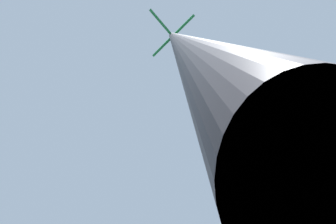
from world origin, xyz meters
The scene contains 1 object.
traffic_signal_near centered at (-6.60, -6.50, 4.08)m, with size 1.91×2.74×5.75m.
Camera 1 is at (-7.27, -7.52, 1.09)m, focal length 19.58 mm.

